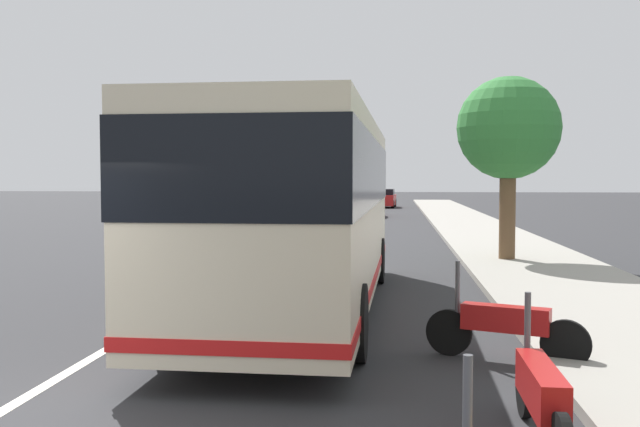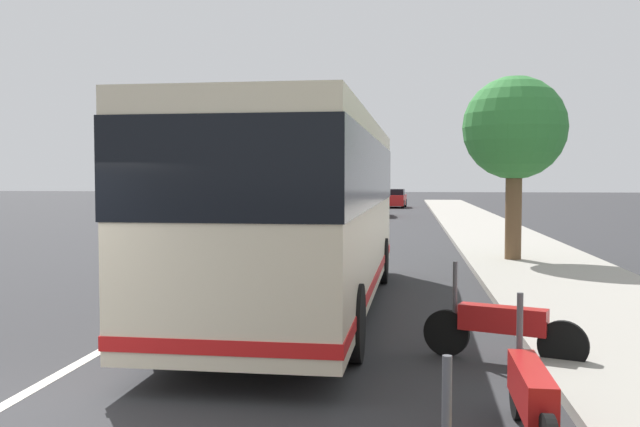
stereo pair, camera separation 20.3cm
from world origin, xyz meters
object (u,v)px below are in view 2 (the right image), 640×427
at_px(car_ahead_same_lane, 393,199).
at_px(roadside_tree_mid_block, 515,130).
at_px(motorcycle_angled, 502,327).
at_px(car_behind_bus, 274,212).
at_px(car_side_street, 373,205).
at_px(motorcycle_by_tree, 531,397).
at_px(coach_bus, 303,201).
at_px(car_oncoming, 316,200).

height_order(car_ahead_same_lane, roadside_tree_mid_block, roadside_tree_mid_block).
distance_m(motorcycle_angled, car_behind_bus, 24.28).
bearing_deg(car_behind_bus, car_side_street, 156.92).
relative_size(motorcycle_angled, car_behind_bus, 0.46).
height_order(motorcycle_by_tree, car_side_street, car_side_street).
height_order(coach_bus, car_behind_bus, coach_bus).
height_order(motorcycle_by_tree, car_oncoming, car_oncoming).
height_order(motorcycle_angled, car_behind_bus, car_behind_bus).
bearing_deg(motorcycle_by_tree, motorcycle_angled, -1.88).
bearing_deg(motorcycle_angled, car_side_street, -63.39).
bearing_deg(car_oncoming, roadside_tree_mid_block, 16.86).
bearing_deg(roadside_tree_mid_block, car_side_street, 12.12).
bearing_deg(car_side_street, roadside_tree_mid_block, -170.48).
xyz_separation_m(car_behind_bus, roadside_tree_mid_block, (-12.81, -9.07, 2.88)).
height_order(car_oncoming, roadside_tree_mid_block, roadside_tree_mid_block).
distance_m(car_side_street, roadside_tree_mid_block, 23.75).
bearing_deg(car_side_street, motorcycle_angled, -176.93).
bearing_deg(coach_bus, car_side_street, 1.56).
relative_size(coach_bus, motorcycle_angled, 5.36).
bearing_deg(coach_bus, car_ahead_same_lane, 0.11).
bearing_deg(car_side_street, coach_bus, 177.98).
distance_m(motorcycle_by_tree, motorcycle_angled, 2.87).
bearing_deg(roadside_tree_mid_block, motorcycle_by_tree, 172.37).
height_order(coach_bus, motorcycle_angled, coach_bus).
bearing_deg(motorcycle_angled, car_oncoming, -58.31).
bearing_deg(car_oncoming, motorcycle_by_tree, 9.71).
xyz_separation_m(car_behind_bus, car_oncoming, (17.92, 0.35, -0.05)).
bearing_deg(car_side_street, car_behind_bus, 155.44).
distance_m(coach_bus, car_oncoming, 38.21).
xyz_separation_m(coach_bus, motorcycle_angled, (-3.15, -3.01, -1.46)).
height_order(car_behind_bus, car_side_street, car_behind_bus).
distance_m(car_oncoming, roadside_tree_mid_block, 32.28).
xyz_separation_m(motorcycle_by_tree, roadside_tree_mid_block, (13.17, -1.77, 3.15)).
bearing_deg(motorcycle_by_tree, car_oncoming, 10.63).
relative_size(motorcycle_angled, roadside_tree_mid_block, 0.39).
height_order(motorcycle_by_tree, motorcycle_angled, motorcycle_angled).
distance_m(motorcycle_angled, car_side_street, 33.51).
relative_size(coach_bus, car_side_street, 2.35).
bearing_deg(motorcycle_by_tree, car_ahead_same_lane, 3.35).
height_order(car_side_street, car_oncoming, car_oncoming).
bearing_deg(car_ahead_same_lane, motorcycle_by_tree, -174.20).
bearing_deg(car_oncoming, coach_bus, 7.01).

